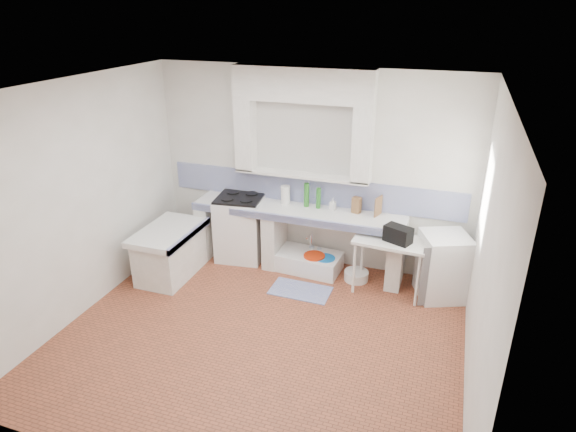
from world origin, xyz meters
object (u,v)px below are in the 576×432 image
(fridge, at_px, (443,266))
(sink, at_px, (307,262))
(side_table, at_px, (389,266))
(stove, at_px, (241,228))

(fridge, bearing_deg, sink, 154.38)
(sink, distance_m, side_table, 1.23)
(side_table, xyz_separation_m, fridge, (0.67, 0.12, 0.05))
(stove, distance_m, fridge, 2.90)
(sink, xyz_separation_m, fridge, (1.85, -0.10, 0.32))
(stove, relative_size, fridge, 1.08)
(sink, bearing_deg, fridge, 0.98)
(stove, relative_size, sink, 0.99)
(fridge, bearing_deg, side_table, 167.61)
(side_table, height_order, fridge, fridge)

